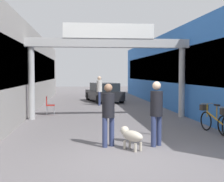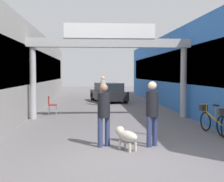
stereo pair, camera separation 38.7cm
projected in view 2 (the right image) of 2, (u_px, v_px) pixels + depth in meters
The scene contains 12 objects.
ground_plane at pixel (128, 158), 7.36m from camera, with size 80.00×80.00×0.00m, color slate.
storefront_left at pixel (16, 71), 17.81m from camera, with size 3.00×26.00×4.29m.
storefront_right at pixel (190, 71), 18.56m from camera, with size 3.00×26.00×4.29m.
arcade_sign_gateway at pixel (110, 52), 13.70m from camera, with size 7.40×0.47×4.16m.
pedestrian_with_dog at pixel (152, 109), 8.48m from camera, with size 0.48×0.48×1.78m.
pedestrian_companion at pixel (104, 111), 8.45m from camera, with size 0.47×0.47×1.72m.
pedestrian_carrying_crate at pixel (103, 89), 19.43m from camera, with size 0.38×0.39×1.82m.
dog_on_leash at pixel (126, 136), 8.15m from camera, with size 0.65×0.81×0.58m.
bicycle_orange_second at pixel (212, 120), 10.40m from camera, with size 0.47×1.67×0.98m.
bollard_post_metal at pixel (155, 120), 9.97m from camera, with size 0.10×0.10×1.01m.
cafe_chair_red_nearer at pixel (51, 104), 15.01m from camera, with size 0.43×0.43×0.89m.
parked_car_black at pixel (108, 93), 21.94m from camera, with size 2.55×4.28×1.33m.
Camera 2 is at (-0.90, -7.21, 2.00)m, focal length 50.00 mm.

